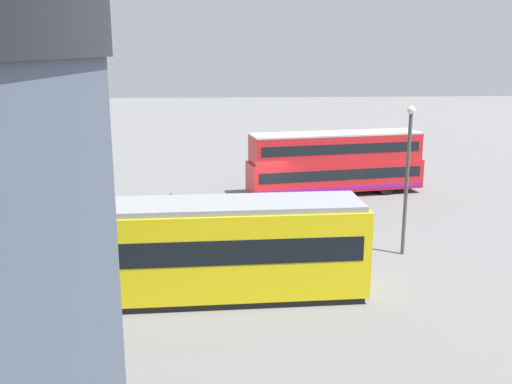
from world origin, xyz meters
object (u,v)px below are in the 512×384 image
info_sign (171,211)px  street_lamp (408,169)px  double_decker_bus (335,163)px  pedestrian_near_railing (237,209)px  pedestrian_crossing (259,235)px  tram_yellow (150,250)px

info_sign → street_lamp: (-10.37, 1.56, 2.12)m
double_decker_bus → street_lamp: street_lamp is taller
pedestrian_near_railing → pedestrian_crossing: 4.36m
double_decker_bus → street_lamp: bearing=94.2°
pedestrian_crossing → street_lamp: street_lamp is taller
double_decker_bus → pedestrian_near_railing: 9.52m
pedestrian_crossing → info_sign: info_sign is taller
pedestrian_near_railing → info_sign: (3.08, 2.82, 0.74)m
double_decker_bus → info_sign: double_decker_bus is taller
double_decker_bus → pedestrian_near_railing: size_ratio=6.43×
tram_yellow → pedestrian_crossing: bearing=-135.2°
pedestrian_crossing → info_sign: (3.89, -1.47, 0.75)m
tram_yellow → info_sign: bearing=-93.3°
info_sign → street_lamp: bearing=171.4°
double_decker_bus → street_lamp: (-0.83, 11.32, 1.89)m
double_decker_bus → pedestrian_crossing: double_decker_bus is taller
tram_yellow → info_sign: size_ratio=6.08×
pedestrian_near_railing → tram_yellow: bearing=68.1°
tram_yellow → pedestrian_near_railing: 9.17m
pedestrian_near_railing → info_sign: bearing=42.4°
pedestrian_crossing → info_sign: bearing=-20.6°
tram_yellow → double_decker_bus: bearing=-122.6°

